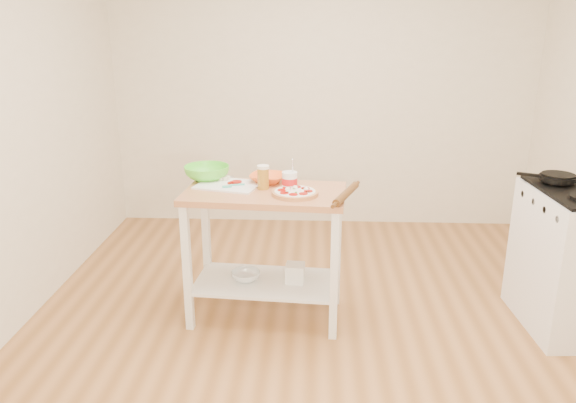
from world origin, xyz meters
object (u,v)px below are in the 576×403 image
(green_bowl, at_px, (207,173))
(beer_pint, at_px, (263,177))
(prep_island, at_px, (265,228))
(yogurt_tub, at_px, (290,181))
(pizza, at_px, (295,192))
(shelf_glass_bowl, at_px, (246,276))
(orange_bowl, at_px, (268,178))
(rolling_pin, at_px, (346,194))
(cutting_board, at_px, (229,184))
(spatula, at_px, (232,186))
(shelf_bin, at_px, (295,273))
(skillet, at_px, (557,178))
(knife, at_px, (210,179))

(green_bowl, relative_size, beer_pint, 1.97)
(prep_island, height_order, green_bowl, green_bowl)
(beer_pint, relative_size, yogurt_tub, 0.73)
(pizza, distance_m, shelf_glass_bowl, 0.71)
(orange_bowl, bearing_deg, rolling_pin, -32.46)
(shelf_glass_bowl, bearing_deg, rolling_pin, -11.54)
(cutting_board, height_order, shelf_glass_bowl, cutting_board)
(spatula, relative_size, green_bowl, 0.47)
(cutting_board, relative_size, rolling_pin, 1.12)
(pizza, distance_m, rolling_pin, 0.32)
(green_bowl, bearing_deg, orange_bowl, -6.98)
(cutting_board, height_order, rolling_pin, rolling_pin)
(prep_island, relative_size, rolling_pin, 2.58)
(spatula, xyz_separation_m, shelf_bin, (0.41, -0.05, -0.59))
(skillet, relative_size, knife, 1.41)
(cutting_board, bearing_deg, pizza, -7.52)
(shelf_bin, bearing_deg, pizza, -89.67)
(skillet, height_order, spatula, skillet)
(spatula, height_order, shelf_glass_bowl, spatula)
(beer_pint, xyz_separation_m, rolling_pin, (0.53, -0.17, -0.06))
(spatula, height_order, orange_bowl, orange_bowl)
(pizza, relative_size, rolling_pin, 0.71)
(spatula, distance_m, yogurt_tub, 0.38)
(prep_island, bearing_deg, cutting_board, 156.86)
(spatula, distance_m, shelf_bin, 0.73)
(spatula, bearing_deg, shelf_bin, -21.87)
(green_bowl, bearing_deg, prep_island, -30.46)
(knife, relative_size, green_bowl, 0.80)
(skillet, distance_m, orange_bowl, 1.89)
(spatula, xyz_separation_m, beer_pint, (0.20, -0.01, 0.06))
(cutting_board, height_order, yogurt_tub, yogurt_tub)
(orange_bowl, xyz_separation_m, green_bowl, (-0.43, 0.05, 0.02))
(cutting_board, distance_m, orange_bowl, 0.27)
(pizza, bearing_deg, skillet, 7.16)
(rolling_pin, xyz_separation_m, shelf_glass_bowl, (-0.65, 0.13, -0.63))
(orange_bowl, bearing_deg, spatula, -147.39)
(skillet, bearing_deg, shelf_bin, -151.42)
(beer_pint, relative_size, rolling_pin, 0.38)
(yogurt_tub, bearing_deg, rolling_pin, -23.46)
(prep_island, height_order, skillet, skillet)
(prep_island, xyz_separation_m, beer_pint, (-0.01, 0.04, 0.34))
(orange_bowl, height_order, beer_pint, beer_pint)
(green_bowl, bearing_deg, skillet, -2.82)
(knife, bearing_deg, spatula, -64.88)
(prep_island, distance_m, beer_pint, 0.34)
(skillet, distance_m, green_bowl, 2.31)
(pizza, relative_size, spatula, 2.03)
(shelf_glass_bowl, bearing_deg, orange_bowl, 53.16)
(orange_bowl, height_order, shelf_glass_bowl, orange_bowl)
(cutting_board, bearing_deg, skillet, 15.72)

